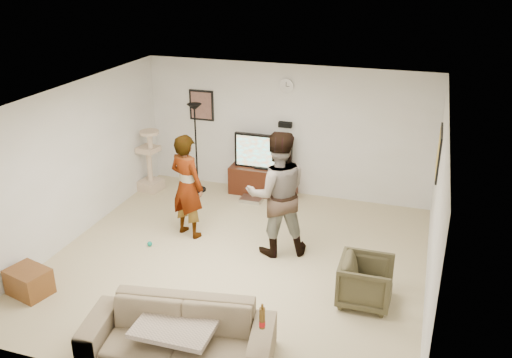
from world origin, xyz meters
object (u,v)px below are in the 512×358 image
(beer_bottle, at_px, (262,318))
(cat_tree, at_px, (149,160))
(tv, at_px, (263,152))
(person_left, at_px, (187,186))
(tv_stand, at_px, (263,181))
(armchair, at_px, (366,282))
(floor_lamp, at_px, (196,149))
(sofa, at_px, (178,333))
(side_table, at_px, (29,282))
(person_right, at_px, (277,194))

(beer_bottle, bearing_deg, cat_tree, 130.74)
(tv, bearing_deg, person_left, -109.16)
(tv_stand, bearing_deg, armchair, -51.74)
(floor_lamp, height_order, sofa, floor_lamp)
(sofa, distance_m, beer_bottle, 1.09)
(cat_tree, height_order, beer_bottle, cat_tree)
(tv_stand, xyz_separation_m, side_table, (-2.03, -4.19, -0.08))
(beer_bottle, height_order, armchair, beer_bottle)
(tv_stand, height_order, armchair, armchair)
(floor_lamp, xyz_separation_m, sofa, (1.74, -4.47, -0.55))
(sofa, xyz_separation_m, side_table, (-2.49, 0.51, -0.13))
(person_left, xyz_separation_m, beer_bottle, (2.13, -2.75, -0.11))
(tv_stand, relative_size, floor_lamp, 0.74)
(cat_tree, xyz_separation_m, armchair, (4.51, -2.48, -0.30))
(tv, distance_m, floor_lamp, 1.30)
(floor_lamp, bearing_deg, tv_stand, 10.28)
(sofa, xyz_separation_m, armchair, (1.89, 1.72, 0.00))
(person_left, relative_size, armchair, 2.47)
(cat_tree, distance_m, person_right, 3.41)
(beer_bottle, bearing_deg, tv_stand, 107.22)
(floor_lamp, relative_size, sofa, 0.80)
(person_left, bearing_deg, beer_bottle, 146.71)
(cat_tree, relative_size, side_table, 2.24)
(armchair, bearing_deg, beer_bottle, 152.02)
(armchair, distance_m, side_table, 4.55)
(tv_stand, height_order, floor_lamp, floor_lamp)
(sofa, bearing_deg, person_right, 71.94)
(cat_tree, distance_m, side_table, 3.72)
(tv_stand, distance_m, tv, 0.60)
(cat_tree, distance_m, armchair, 5.16)
(cat_tree, xyz_separation_m, person_left, (1.49, -1.45, 0.24))
(side_table, bearing_deg, cat_tree, 92.02)
(tv_stand, xyz_separation_m, armchair, (2.35, -2.98, 0.05))
(person_right, xyz_separation_m, armchair, (1.49, -0.94, -0.66))
(cat_tree, relative_size, person_right, 0.63)
(tv_stand, relative_size, person_right, 0.66)
(armchair, bearing_deg, tv, 37.59)
(sofa, bearing_deg, cat_tree, 112.36)
(person_left, height_order, person_right, person_right)
(tv_stand, xyz_separation_m, person_left, (-0.68, -1.95, 0.60))
(tv_stand, bearing_deg, beer_bottle, -72.78)
(floor_lamp, height_order, side_table, floor_lamp)
(person_left, bearing_deg, tv, -90.24)
(tv_stand, xyz_separation_m, tv, (0.00, 0.00, 0.60))
(person_left, xyz_separation_m, person_right, (1.53, -0.09, 0.12))
(floor_lamp, xyz_separation_m, cat_tree, (-0.89, -0.27, -0.24))
(sofa, height_order, side_table, sofa)
(cat_tree, bearing_deg, tv_stand, 12.96)
(person_right, relative_size, sofa, 0.90)
(side_table, bearing_deg, tv_stand, 64.12)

